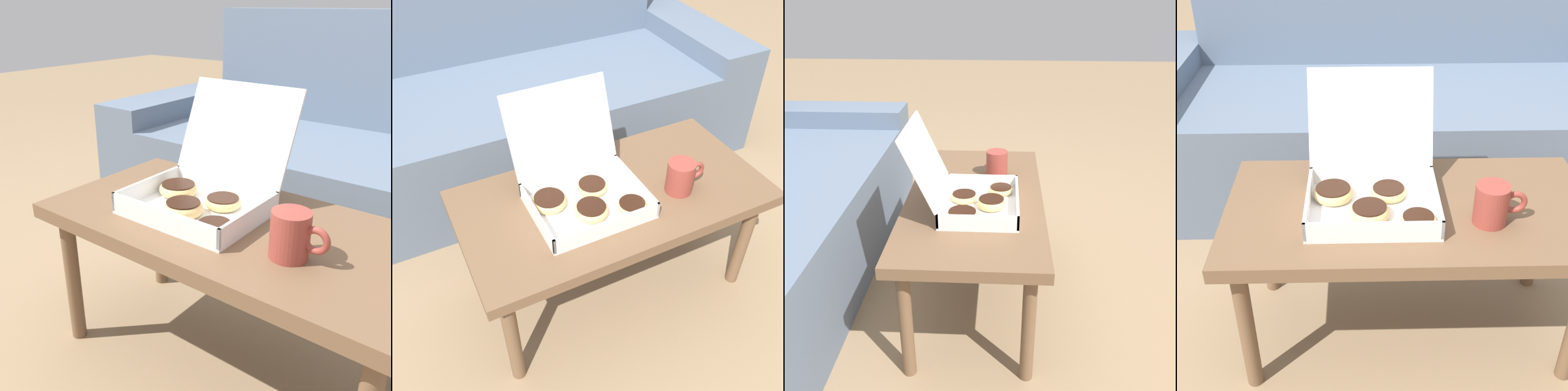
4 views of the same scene
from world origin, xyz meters
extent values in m
plane|color=#937756|center=(0.00, 0.00, 0.00)|extent=(12.00, 12.00, 0.00)
cube|color=slate|center=(0.00, 0.69, 0.22)|extent=(1.65, 0.67, 0.45)
cube|color=slate|center=(0.00, 1.12, 0.47)|extent=(1.65, 0.20, 0.94)
cube|color=slate|center=(-0.95, 0.79, 0.27)|extent=(0.24, 0.87, 0.55)
cube|color=brown|center=(0.00, -0.11, 0.44)|extent=(0.99, 0.51, 0.04)
cylinder|color=brown|center=(-0.43, -0.31, 0.21)|extent=(0.04, 0.04, 0.42)
cylinder|color=brown|center=(-0.43, 0.08, 0.21)|extent=(0.04, 0.04, 0.42)
cube|color=white|center=(-0.10, -0.14, 0.46)|extent=(0.34, 0.27, 0.01)
cube|color=white|center=(-0.10, -0.27, 0.49)|extent=(0.34, 0.01, 0.05)
cube|color=white|center=(-0.10, -0.01, 0.49)|extent=(0.34, 0.01, 0.05)
cube|color=white|center=(-0.27, -0.14, 0.49)|extent=(0.01, 0.27, 0.05)
cube|color=white|center=(0.06, -0.14, 0.49)|extent=(0.01, 0.27, 0.05)
cube|color=white|center=(-0.10, 0.05, 0.64)|extent=(0.34, 0.12, 0.25)
torus|color=#E5BC75|center=(-0.06, -0.08, 0.48)|extent=(0.10, 0.10, 0.03)
cylinder|color=black|center=(-0.06, -0.08, 0.49)|extent=(0.08, 0.08, 0.01)
torus|color=#E5BC75|center=(-0.11, -0.18, 0.48)|extent=(0.10, 0.10, 0.04)
cylinder|color=black|center=(-0.11, -0.18, 0.49)|extent=(0.09, 0.09, 0.02)
torus|color=#E5BC75|center=(-0.21, -0.08, 0.48)|extent=(0.11, 0.11, 0.03)
cylinder|color=black|center=(-0.21, -0.08, 0.49)|extent=(0.09, 0.09, 0.01)
torus|color=#E5BC75|center=(0.01, -0.21, 0.48)|extent=(0.09, 0.09, 0.03)
cylinder|color=black|center=(0.01, -0.21, 0.49)|extent=(0.08, 0.08, 0.01)
cylinder|color=#993D33|center=(0.20, -0.19, 0.51)|extent=(0.09, 0.09, 0.11)
torus|color=#993D33|center=(0.25, -0.19, 0.52)|extent=(0.06, 0.02, 0.06)
camera|label=1|loc=(0.57, -1.00, 0.97)|focal=42.00mm
camera|label=2|loc=(-0.56, -1.06, 1.42)|focal=42.00mm
camera|label=3|loc=(-1.56, -0.21, 1.21)|focal=42.00mm
camera|label=4|loc=(-0.13, -1.31, 1.28)|focal=50.00mm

